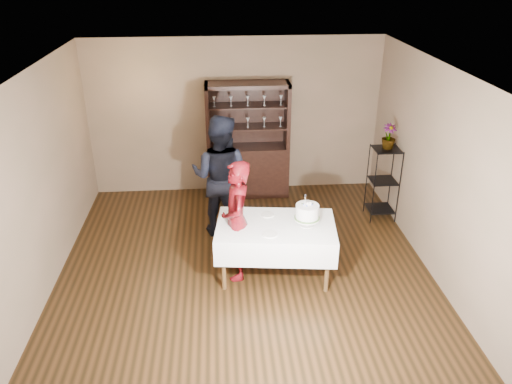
# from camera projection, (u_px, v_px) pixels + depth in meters

# --- Properties ---
(floor) EXTENTS (5.00, 5.00, 0.00)m
(floor) POSITION_uv_depth(u_px,v_px,m) (244.00, 264.00, 6.95)
(floor) COLOR black
(floor) RESTS_ON ground
(ceiling) EXTENTS (5.00, 5.00, 0.00)m
(ceiling) POSITION_uv_depth(u_px,v_px,m) (242.00, 69.00, 5.77)
(ceiling) COLOR silver
(ceiling) RESTS_ON back_wall
(back_wall) EXTENTS (5.00, 0.02, 2.70)m
(back_wall) POSITION_uv_depth(u_px,v_px,m) (235.00, 117.00, 8.60)
(back_wall) COLOR brown
(back_wall) RESTS_ON floor
(wall_left) EXTENTS (0.02, 5.00, 2.70)m
(wall_left) POSITION_uv_depth(u_px,v_px,m) (42.00, 182.00, 6.18)
(wall_left) COLOR brown
(wall_left) RESTS_ON floor
(wall_right) EXTENTS (0.02, 5.00, 2.70)m
(wall_right) POSITION_uv_depth(u_px,v_px,m) (433.00, 169.00, 6.54)
(wall_right) COLOR brown
(wall_right) RESTS_ON floor
(china_hutch) EXTENTS (1.40, 0.48, 2.00)m
(china_hutch) POSITION_uv_depth(u_px,v_px,m) (248.00, 159.00, 8.69)
(china_hutch) COLOR black
(china_hutch) RESTS_ON floor
(plant_etagere) EXTENTS (0.42, 0.42, 1.20)m
(plant_etagere) POSITION_uv_depth(u_px,v_px,m) (383.00, 181.00, 7.90)
(plant_etagere) COLOR black
(plant_etagere) RESTS_ON floor
(cake_table) EXTENTS (1.62, 1.11, 0.76)m
(cake_table) POSITION_uv_depth(u_px,v_px,m) (276.00, 236.00, 6.49)
(cake_table) COLOR silver
(cake_table) RESTS_ON floor
(woman) EXTENTS (0.42, 0.61, 1.63)m
(woman) POSITION_uv_depth(u_px,v_px,m) (237.00, 221.00, 6.38)
(woman) COLOR #380510
(woman) RESTS_ON floor
(man) EXTENTS (1.09, 0.96, 1.87)m
(man) POSITION_uv_depth(u_px,v_px,m) (220.00, 176.00, 7.36)
(man) COLOR black
(man) RESTS_ON floor
(cake) EXTENTS (0.38, 0.38, 0.46)m
(cake) POSITION_uv_depth(u_px,v_px,m) (307.00, 213.00, 6.31)
(cake) COLOR silver
(cake) RESTS_ON cake_table
(plate_near) EXTENTS (0.26, 0.26, 0.01)m
(plate_near) POSITION_uv_depth(u_px,v_px,m) (270.00, 234.00, 6.18)
(plate_near) COLOR silver
(plate_near) RESTS_ON cake_table
(plate_far) EXTENTS (0.21, 0.21, 0.01)m
(plate_far) POSITION_uv_depth(u_px,v_px,m) (268.00, 215.00, 6.63)
(plate_far) COLOR silver
(plate_far) RESTS_ON cake_table
(potted_plant) EXTENTS (0.25, 0.25, 0.39)m
(potted_plant) POSITION_uv_depth(u_px,v_px,m) (389.00, 137.00, 7.60)
(potted_plant) COLOR #486F35
(potted_plant) RESTS_ON plant_etagere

